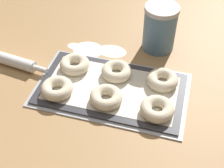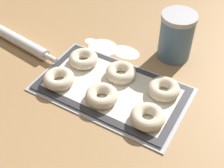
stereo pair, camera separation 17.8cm
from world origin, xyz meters
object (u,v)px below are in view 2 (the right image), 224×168
Objects in this scene: baking_tray at (112,89)px; bagel_front_center at (100,95)px; bagel_front_right at (148,117)px; bagel_back_center at (120,72)px; rolling_pin at (17,40)px; bagel_back_left at (83,59)px; flour_canister at (176,36)px; bagel_front_left at (59,79)px; bagel_back_right at (164,89)px.

bagel_front_center reaches higher than baking_tray.
bagel_back_center is (-0.16, 0.13, 0.00)m from bagel_front_right.
baking_tray is 1.21× the size of rolling_pin.
bagel_back_center is at bearing 1.81° from bagel_back_left.
bagel_back_center reaches higher than rolling_pin.
flour_canister is at bearing 61.81° from bagel_back_center.
baking_tray is at bearing 22.03° from bagel_front_left.
bagel_back_left is at bearing 83.94° from bagel_front_left.
bagel_back_left is at bearing -178.19° from bagel_back_center.
bagel_front_left is 0.59× the size of flour_canister.
flour_canister is (-0.05, 0.33, 0.06)m from bagel_front_right.
bagel_back_center is 0.43m from rolling_pin.
bagel_front_center is at bearing -142.30° from bagel_back_right.
bagel_back_left is 0.33m from flour_canister.
bagel_front_center is at bearing -95.88° from baking_tray.
flour_canister is 0.43× the size of rolling_pin.
bagel_front_right is at bearing -1.77° from bagel_front_center.
bagel_back_left reaches higher than rolling_pin.
bagel_front_right is 0.60m from rolling_pin.
bagel_front_left is at bearing -20.06° from rolling_pin.
baking_tray is at bearing 157.34° from bagel_front_right.
bagel_front_center is 1.00× the size of bagel_back_right.
bagel_front_right reaches higher than baking_tray.
bagel_back_right reaches higher than baking_tray.
bagel_back_right is at bearing 2.82° from rolling_pin.
flour_canister reaches higher than bagel_back_left.
flour_canister is (0.25, 0.21, 0.06)m from bagel_back_left.
rolling_pin is (-0.28, -0.02, -0.01)m from bagel_back_left.
bagel_front_center is 1.00× the size of bagel_front_right.
bagel_front_left is at bearing 180.00° from bagel_front_right.
bagel_back_center is 1.00× the size of bagel_back_right.
flour_canister reaches higher than bagel_front_left.
bagel_front_center is 1.00× the size of bagel_back_left.
flour_canister is (0.10, 0.27, 0.08)m from baking_tray.
bagel_front_left is 0.32m from bagel_front_right.
bagel_front_center reaches higher than rolling_pin.
bagel_front_right is at bearing -87.97° from bagel_back_right.
bagel_front_center is 0.18m from bagel_back_left.
bagel_front_right and bagel_back_left have the same top height.
bagel_back_right is (0.30, 0.00, 0.00)m from bagel_back_left.
flour_canister is (0.27, 0.33, 0.06)m from bagel_front_left.
bagel_back_left is (-0.14, 0.12, 0.00)m from bagel_front_center.
rolling_pin is at bearing 167.59° from bagel_front_center.
bagel_front_right is 0.13m from bagel_back_right.
baking_tray is 4.81× the size of bagel_back_center.
bagel_back_left is 1.00× the size of bagel_back_right.
bagel_front_right is (0.16, -0.07, 0.02)m from baking_tray.
bagel_front_right is 1.00× the size of bagel_back_left.
bagel_front_center is 0.35m from flour_canister.
bagel_back_center is at bearing 141.88° from bagel_front_right.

